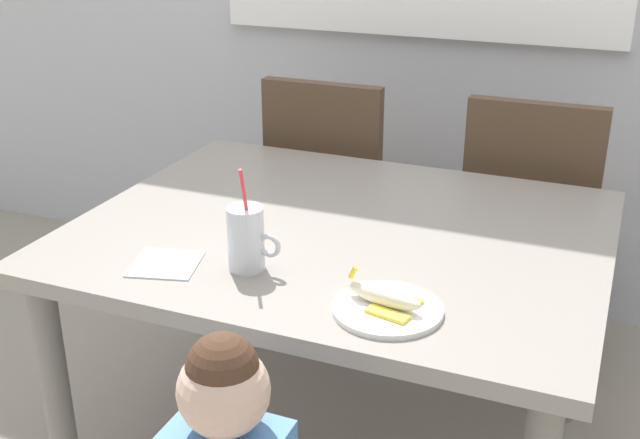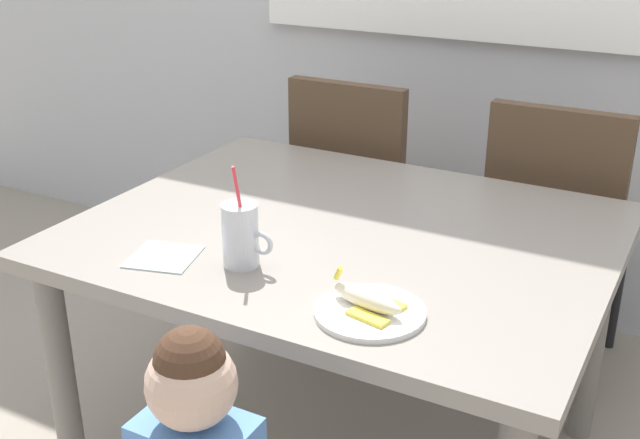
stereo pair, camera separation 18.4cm
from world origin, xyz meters
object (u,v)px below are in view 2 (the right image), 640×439
Objects in this scene: dining_table at (344,260)px; dining_chair_left at (360,191)px; milk_cup at (241,239)px; snack_plate at (370,312)px; paper_napkin at (164,257)px; dining_chair_right at (556,227)px; peeled_banana at (368,300)px.

dining_table is 0.81m from dining_chair_left.
milk_cup is at bearing -109.95° from dining_table.
dining_chair_left is at bearing 116.40° from snack_plate.
snack_plate reaches higher than paper_napkin.
dining_chair_left and dining_chair_right have the same top height.
snack_plate is (-0.14, -1.12, 0.21)m from dining_chair_right.
dining_table is at bearing 123.27° from snack_plate.
paper_napkin is at bearing 90.59° from dining_chair_left.
peeled_banana is (-0.01, 0.00, 0.03)m from snack_plate.
dining_chair_right is 5.47× the size of peeled_banana.
dining_chair_right is 1.32m from paper_napkin.
paper_napkin is at bearing 178.57° from snack_plate.
snack_plate reaches higher than dining_table.
dining_chair_right is (0.70, 0.01, 0.00)m from dining_chair_left.
snack_plate is at bearing -56.73° from dining_table.
snack_plate is 0.03m from peeled_banana.
snack_plate is 1.53× the size of paper_napkin.
snack_plate is (0.25, -0.37, 0.10)m from dining_table.
dining_table is 0.85m from dining_chair_right.
peeled_banana is (0.54, -1.11, 0.24)m from dining_chair_left.
snack_plate is at bearing -1.43° from paper_napkin.
dining_chair_left is 1.26m from snack_plate.
dining_chair_left is 6.40× the size of paper_napkin.
dining_table is at bearing 112.56° from dining_chair_left.
dining_chair_right is at bearing 82.29° from peeled_banana.
paper_napkin reaches higher than dining_table.
dining_table is at bearing 62.53° from dining_chair_right.
dining_chair_left is 5.47× the size of peeled_banana.
peeled_banana is (0.24, -0.37, 0.12)m from dining_table.
milk_cup reaches higher than peeled_banana.
paper_napkin is at bearing 58.31° from dining_chair_right.
milk_cup is at bearing 64.63° from dining_chair_right.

